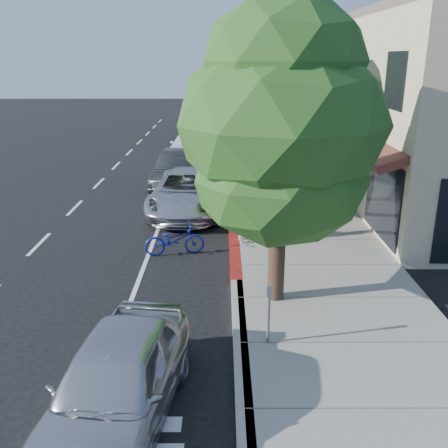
{
  "coord_description": "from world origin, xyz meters",
  "views": [
    {
      "loc": [
        -0.35,
        -12.81,
        5.65
      ],
      "look_at": [
        -0.33,
        -0.03,
        1.35
      ],
      "focal_mm": 40.0,
      "sensor_mm": 36.0,
      "label": 1
    }
  ],
  "objects_px": {
    "street_tree_4": "(242,76)",
    "cyclist": "(243,216)",
    "dark_sedan": "(182,170)",
    "near_car_a": "(116,383)",
    "silver_suv": "(188,192)",
    "pedestrian": "(290,178)",
    "street_tree_2": "(251,89)",
    "street_tree_5": "(239,69)",
    "street_tree_0": "(281,127)",
    "dark_suv_far": "(205,121)",
    "white_pickup": "(191,146)",
    "street_tree_3": "(246,68)",
    "bicycle": "(175,240)",
    "street_tree_1": "(261,102)"
  },
  "relations": [
    {
      "from": "cyclist",
      "to": "white_pickup",
      "type": "xyz_separation_m",
      "value": [
        -2.45,
        13.9,
        -0.19
      ]
    },
    {
      "from": "street_tree_4",
      "to": "silver_suv",
      "type": "bearing_deg",
      "value": -98.9
    },
    {
      "from": "near_car_a",
      "to": "pedestrian",
      "type": "distance_m",
      "value": 13.48
    },
    {
      "from": "street_tree_3",
      "to": "dark_sedan",
      "type": "bearing_deg",
      "value": -113.89
    },
    {
      "from": "street_tree_1",
      "to": "white_pickup",
      "type": "xyz_separation_m",
      "value": [
        -3.1,
        11.77,
        -3.48
      ]
    },
    {
      "from": "street_tree_0",
      "to": "street_tree_5",
      "type": "bearing_deg",
      "value": 90.0
    },
    {
      "from": "bicycle",
      "to": "cyclist",
      "type": "bearing_deg",
      "value": -81.42
    },
    {
      "from": "near_car_a",
      "to": "dark_suv_far",
      "type": "bearing_deg",
      "value": 96.96
    },
    {
      "from": "street_tree_3",
      "to": "white_pickup",
      "type": "xyz_separation_m",
      "value": [
        -3.1,
        -0.23,
        -4.3
      ]
    },
    {
      "from": "street_tree_2",
      "to": "street_tree_5",
      "type": "bearing_deg",
      "value": 90.0
    },
    {
      "from": "dark_suv_far",
      "to": "white_pickup",
      "type": "bearing_deg",
      "value": -92.74
    },
    {
      "from": "street_tree_4",
      "to": "cyclist",
      "type": "bearing_deg",
      "value": -91.85
    },
    {
      "from": "street_tree_5",
      "to": "near_car_a",
      "type": "relative_size",
      "value": 1.76
    },
    {
      "from": "cyclist",
      "to": "near_car_a",
      "type": "height_order",
      "value": "cyclist"
    },
    {
      "from": "silver_suv",
      "to": "pedestrian",
      "type": "height_order",
      "value": "pedestrian"
    },
    {
      "from": "white_pickup",
      "to": "pedestrian",
      "type": "distance_m",
      "value": 10.22
    },
    {
      "from": "street_tree_3",
      "to": "near_car_a",
      "type": "xyz_separation_m",
      "value": [
        -2.94,
        -22.15,
        -4.32
      ]
    },
    {
      "from": "street_tree_0",
      "to": "street_tree_4",
      "type": "distance_m",
      "value": 24.0
    },
    {
      "from": "street_tree_0",
      "to": "silver_suv",
      "type": "distance_m",
      "value": 8.64
    },
    {
      "from": "bicycle",
      "to": "near_car_a",
      "type": "xyz_separation_m",
      "value": [
        -0.24,
        -7.27,
        0.29
      ]
    },
    {
      "from": "street_tree_5",
      "to": "street_tree_3",
      "type": "bearing_deg",
      "value": -90.0
    },
    {
      "from": "street_tree_1",
      "to": "bicycle",
      "type": "bearing_deg",
      "value": -133.15
    },
    {
      "from": "street_tree_0",
      "to": "street_tree_2",
      "type": "xyz_separation_m",
      "value": [
        0.0,
        12.0,
        0.08
      ]
    },
    {
      "from": "dark_sedan",
      "to": "near_car_a",
      "type": "bearing_deg",
      "value": -82.9
    },
    {
      "from": "street_tree_5",
      "to": "near_car_a",
      "type": "distance_m",
      "value": 34.51
    },
    {
      "from": "dark_suv_far",
      "to": "pedestrian",
      "type": "distance_m",
      "value": 20.6
    },
    {
      "from": "street_tree_4",
      "to": "near_car_a",
      "type": "bearing_deg",
      "value": -95.97
    },
    {
      "from": "bicycle",
      "to": "street_tree_1",
      "type": "bearing_deg",
      "value": -54.77
    },
    {
      "from": "street_tree_4",
      "to": "white_pickup",
      "type": "xyz_separation_m",
      "value": [
        -3.1,
        -6.23,
        -3.62
      ]
    },
    {
      "from": "silver_suv",
      "to": "street_tree_1",
      "type": "bearing_deg",
      "value": -27.4
    },
    {
      "from": "cyclist",
      "to": "street_tree_3",
      "type": "bearing_deg",
      "value": -18.08
    },
    {
      "from": "street_tree_1",
      "to": "street_tree_4",
      "type": "xyz_separation_m",
      "value": [
        0.0,
        18.0,
        0.15
      ]
    },
    {
      "from": "dark_suv_far",
      "to": "street_tree_4",
      "type": "bearing_deg",
      "value": -61.4
    },
    {
      "from": "street_tree_2",
      "to": "street_tree_3",
      "type": "bearing_deg",
      "value": 90.0
    },
    {
      "from": "street_tree_0",
      "to": "bicycle",
      "type": "distance_m",
      "value": 5.57
    },
    {
      "from": "street_tree_2",
      "to": "dark_suv_far",
      "type": "relative_size",
      "value": 1.3
    },
    {
      "from": "cyclist",
      "to": "dark_sedan",
      "type": "bearing_deg",
      "value": 3.53
    },
    {
      "from": "cyclist",
      "to": "silver_suv",
      "type": "xyz_separation_m",
      "value": [
        -1.94,
        3.63,
        -0.18
      ]
    },
    {
      "from": "street_tree_0",
      "to": "street_tree_2",
      "type": "bearing_deg",
      "value": 90.0
    },
    {
      "from": "near_car_a",
      "to": "pedestrian",
      "type": "height_order",
      "value": "pedestrian"
    },
    {
      "from": "street_tree_0",
      "to": "silver_suv",
      "type": "xyz_separation_m",
      "value": [
        -2.59,
        7.5,
        -3.42
      ]
    },
    {
      "from": "dark_sedan",
      "to": "pedestrian",
      "type": "height_order",
      "value": "pedestrian"
    },
    {
      "from": "street_tree_4",
      "to": "street_tree_5",
      "type": "bearing_deg",
      "value": 90.0
    },
    {
      "from": "dark_sedan",
      "to": "pedestrian",
      "type": "bearing_deg",
      "value": -21.51
    },
    {
      "from": "street_tree_3",
      "to": "white_pickup",
      "type": "distance_m",
      "value": 5.31
    },
    {
      "from": "street_tree_0",
      "to": "dark_suv_far",
      "type": "relative_size",
      "value": 1.32
    },
    {
      "from": "street_tree_2",
      "to": "street_tree_4",
      "type": "xyz_separation_m",
      "value": [
        0.0,
        12.0,
        0.11
      ]
    },
    {
      "from": "street_tree_5",
      "to": "street_tree_1",
      "type": "bearing_deg",
      "value": -90.0
    },
    {
      "from": "street_tree_5",
      "to": "near_car_a",
      "type": "bearing_deg",
      "value": -94.93
    },
    {
      "from": "street_tree_2",
      "to": "pedestrian",
      "type": "bearing_deg",
      "value": -67.58
    }
  ]
}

